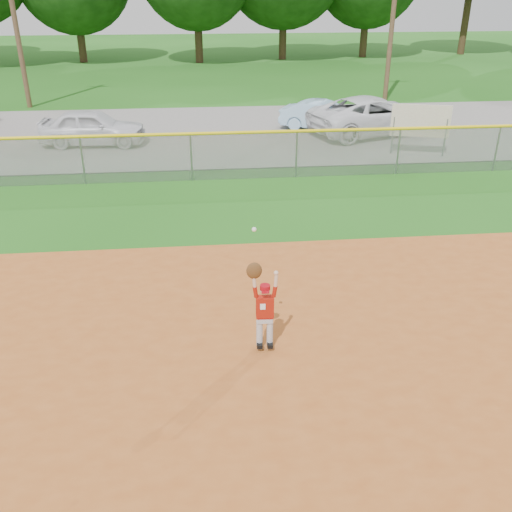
{
  "coord_description": "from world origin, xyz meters",
  "views": [
    {
      "loc": [
        0.29,
        -7.47,
        5.9
      ],
      "look_at": [
        1.26,
        2.17,
        1.1
      ],
      "focal_mm": 40.0,
      "sensor_mm": 36.0,
      "label": 1
    }
  ],
  "objects": [
    {
      "name": "ground",
      "position": [
        0.0,
        0.0,
        0.0
      ],
      "size": [
        120.0,
        120.0,
        0.0
      ],
      "primitive_type": "plane",
      "color": "#1D5A14",
      "rests_on": "ground"
    },
    {
      "name": "outfield_fence",
      "position": [
        0.0,
        10.0,
        0.88
      ],
      "size": [
        40.06,
        0.1,
        1.55
      ],
      "color": "gray",
      "rests_on": "ground"
    },
    {
      "name": "car_blue",
      "position": [
        5.46,
        15.89,
        0.62
      ],
      "size": [
        3.76,
        2.8,
        1.18
      ],
      "primitive_type": "imported",
      "rotation": [
        0.0,
        0.0,
        1.08
      ],
      "color": "#9CC7E8",
      "rests_on": "parking_strip"
    },
    {
      "name": "car_white_a",
      "position": [
        -3.74,
        14.55,
        0.7
      ],
      "size": [
        4.03,
        1.85,
        1.34
      ],
      "primitive_type": "imported",
      "rotation": [
        0.0,
        0.0,
        1.5
      ],
      "color": "silver",
      "rests_on": "parking_strip"
    },
    {
      "name": "sponsor_sign",
      "position": [
        8.09,
        11.99,
        1.2
      ],
      "size": [
        1.98,
        0.62,
        1.82
      ],
      "color": "gray",
      "rests_on": "ground"
    },
    {
      "name": "car_white_b",
      "position": [
        7.34,
        15.13,
        0.78
      ],
      "size": [
        5.88,
        4.05,
        1.49
      ],
      "primitive_type": "imported",
      "rotation": [
        0.0,
        0.0,
        1.89
      ],
      "color": "white",
      "rests_on": "parking_strip"
    },
    {
      "name": "ballplayer",
      "position": [
        1.23,
        0.67,
        0.91
      ],
      "size": [
        0.53,
        0.23,
        2.23
      ],
      "color": "silver",
      "rests_on": "ground"
    },
    {
      "name": "parking_strip",
      "position": [
        0.0,
        16.0,
        0.01
      ],
      "size": [
        44.0,
        10.0,
        0.03
      ],
      "primitive_type": "cube",
      "color": "slate",
      "rests_on": "ground"
    },
    {
      "name": "power_lines",
      "position": [
        1.0,
        22.0,
        4.68
      ],
      "size": [
        19.4,
        0.24,
        9.0
      ],
      "color": "#4C3823",
      "rests_on": "ground"
    }
  ]
}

